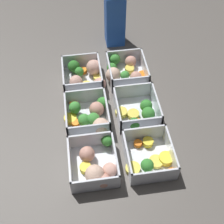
{
  "coord_description": "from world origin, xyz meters",
  "views": [
    {
      "loc": [
        0.57,
        -0.09,
        0.73
      ],
      "look_at": [
        0.0,
        0.0,
        0.02
      ],
      "focal_mm": 50.0,
      "sensor_mm": 36.0,
      "label": 1
    }
  ],
  "objects_px": {
    "container_near_left": "(85,75)",
    "container_near_right": "(96,165)",
    "container_far_left": "(124,71)",
    "container_near_center": "(90,115)",
    "juice_carton": "(115,19)",
    "container_far_center": "(139,111)",
    "container_far_right": "(150,158)"
  },
  "relations": [
    {
      "from": "container_near_right",
      "to": "container_far_center",
      "type": "distance_m",
      "value": 0.22
    },
    {
      "from": "container_far_left",
      "to": "container_far_right",
      "type": "height_order",
      "value": "same"
    },
    {
      "from": "container_far_right",
      "to": "juice_carton",
      "type": "distance_m",
      "value": 0.52
    },
    {
      "from": "container_near_left",
      "to": "container_far_right",
      "type": "bearing_deg",
      "value": 22.8
    },
    {
      "from": "container_far_left",
      "to": "container_far_center",
      "type": "relative_size",
      "value": 1.07
    },
    {
      "from": "container_far_left",
      "to": "container_far_center",
      "type": "height_order",
      "value": "same"
    },
    {
      "from": "container_far_center",
      "to": "container_near_center",
      "type": "bearing_deg",
      "value": -91.63
    },
    {
      "from": "container_far_left",
      "to": "container_near_center",
      "type": "bearing_deg",
      "value": -37.15
    },
    {
      "from": "container_near_left",
      "to": "container_far_center",
      "type": "bearing_deg",
      "value": 38.84
    },
    {
      "from": "container_near_left",
      "to": "container_near_center",
      "type": "relative_size",
      "value": 0.89
    },
    {
      "from": "container_far_left",
      "to": "container_far_right",
      "type": "relative_size",
      "value": 1.12
    },
    {
      "from": "container_near_left",
      "to": "container_near_right",
      "type": "relative_size",
      "value": 0.92
    },
    {
      "from": "container_far_right",
      "to": "juice_carton",
      "type": "xyz_separation_m",
      "value": [
        -0.52,
        -0.01,
        0.08
      ]
    },
    {
      "from": "container_near_left",
      "to": "container_far_left",
      "type": "xyz_separation_m",
      "value": [
        -0.0,
        0.13,
        -0.0
      ]
    },
    {
      "from": "container_near_left",
      "to": "juice_carton",
      "type": "xyz_separation_m",
      "value": [
        -0.19,
        0.13,
        0.07
      ]
    },
    {
      "from": "container_near_right",
      "to": "juice_carton",
      "type": "distance_m",
      "value": 0.54
    },
    {
      "from": "container_far_center",
      "to": "container_far_right",
      "type": "distance_m",
      "value": 0.16
    },
    {
      "from": "container_near_center",
      "to": "container_far_left",
      "type": "xyz_separation_m",
      "value": [
        -0.17,
        0.13,
        -0.0
      ]
    },
    {
      "from": "container_near_left",
      "to": "container_far_right",
      "type": "relative_size",
      "value": 1.0
    },
    {
      "from": "container_near_center",
      "to": "container_far_left",
      "type": "bearing_deg",
      "value": 142.85
    },
    {
      "from": "container_near_right",
      "to": "container_far_right",
      "type": "height_order",
      "value": "same"
    },
    {
      "from": "container_near_left",
      "to": "container_far_center",
      "type": "height_order",
      "value": "same"
    },
    {
      "from": "container_near_center",
      "to": "container_near_right",
      "type": "bearing_deg",
      "value": -0.88
    },
    {
      "from": "container_far_center",
      "to": "container_far_left",
      "type": "bearing_deg",
      "value": -175.96
    },
    {
      "from": "juice_carton",
      "to": "container_near_right",
      "type": "bearing_deg",
      "value": -13.92
    },
    {
      "from": "container_near_left",
      "to": "juice_carton",
      "type": "height_order",
      "value": "juice_carton"
    },
    {
      "from": "container_near_center",
      "to": "juice_carton",
      "type": "height_order",
      "value": "juice_carton"
    },
    {
      "from": "container_near_center",
      "to": "juice_carton",
      "type": "xyz_separation_m",
      "value": [
        -0.36,
        0.13,
        0.07
      ]
    },
    {
      "from": "container_near_center",
      "to": "container_far_right",
      "type": "relative_size",
      "value": 1.12
    },
    {
      "from": "container_near_left",
      "to": "container_far_center",
      "type": "distance_m",
      "value": 0.23
    },
    {
      "from": "container_near_left",
      "to": "container_near_center",
      "type": "xyz_separation_m",
      "value": [
        0.17,
        -0.0,
        0.0
      ]
    },
    {
      "from": "container_near_left",
      "to": "juice_carton",
      "type": "bearing_deg",
      "value": 146.07
    }
  ]
}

